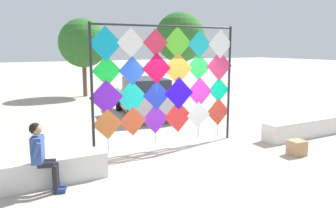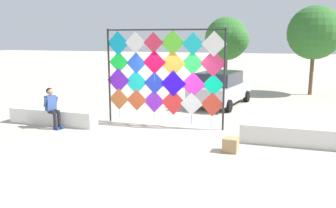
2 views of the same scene
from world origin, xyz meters
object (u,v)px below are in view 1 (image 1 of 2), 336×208
seated_vendor (42,152)px  tree_far_right (181,36)px  cardboard_box_large (297,148)px  kite_display_rack (168,78)px  parked_car (145,97)px  tree_broadleaf (86,44)px

seated_vendor → tree_far_right: bearing=48.0°
cardboard_box_large → tree_far_right: tree_far_right is taller
kite_display_rack → parked_car: (1.33, 4.40, -1.18)m
tree_far_right → tree_broadleaf: size_ratio=1.09×
seated_vendor → cardboard_box_large: seated_vendor is taller
seated_vendor → cardboard_box_large: 6.32m
kite_display_rack → seated_vendor: bearing=-157.4°
tree_broadleaf → tree_far_right: bearing=-24.2°
seated_vendor → parked_car: bearing=50.2°
seated_vendor → tree_broadleaf: tree_broadleaf is taller
kite_display_rack → seated_vendor: kite_display_rack is taller
parked_car → cardboard_box_large: (1.33, -6.65, -0.60)m
seated_vendor → tree_far_right: tree_far_right is taller
kite_display_rack → tree_broadleaf: tree_broadleaf is taller
cardboard_box_large → tree_far_right: 11.91m
parked_car → tree_far_right: (4.37, 4.42, 2.61)m
kite_display_rack → seated_vendor: size_ratio=3.13×
parked_car → tree_broadleaf: 7.00m
cardboard_box_large → tree_broadleaf: tree_broadleaf is taller
parked_car → tree_broadleaf: tree_broadleaf is taller
kite_display_rack → parked_car: size_ratio=1.02×
seated_vendor → cardboard_box_large: bearing=-6.8°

